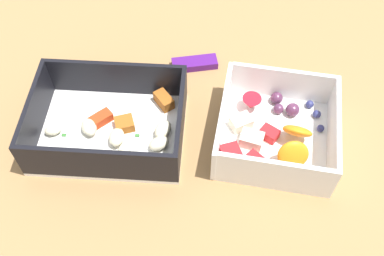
% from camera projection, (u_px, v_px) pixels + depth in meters
% --- Properties ---
extents(table_surface, '(0.80, 0.80, 0.02)m').
position_uv_depth(table_surface, '(201.00, 135.00, 0.64)').
color(table_surface, '#9E7547').
rests_on(table_surface, ground).
extents(pasta_container, '(0.21, 0.15, 0.07)m').
position_uv_depth(pasta_container, '(110.00, 125.00, 0.61)').
color(pasta_container, white).
rests_on(pasta_container, table_surface).
extents(fruit_bowl, '(0.17, 0.17, 0.06)m').
position_uv_depth(fruit_bowl, '(274.00, 131.00, 0.61)').
color(fruit_bowl, white).
rests_on(fruit_bowl, table_surface).
extents(candy_bar, '(0.07, 0.04, 0.01)m').
position_uv_depth(candy_bar, '(195.00, 64.00, 0.70)').
color(candy_bar, '#51197A').
rests_on(candy_bar, table_surface).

